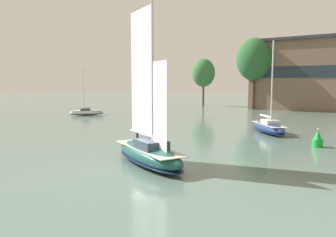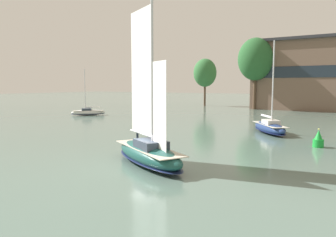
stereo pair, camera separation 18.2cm
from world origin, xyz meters
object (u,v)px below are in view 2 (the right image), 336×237
(tree_shore_left, at_px, (205,73))
(sailboat_moored_mid_channel, at_px, (88,112))
(sailboat_main, at_px, (148,151))
(channel_buoy, at_px, (318,140))
(tree_shore_center, at_px, (255,59))
(sailboat_moored_near_marina, at_px, (270,127))

(tree_shore_left, xyz_separation_m, sailboat_moored_mid_channel, (-7.49, -40.35, -9.18))
(sailboat_main, bearing_deg, channel_buoy, 54.99)
(tree_shore_left, distance_m, sailboat_moored_mid_channel, 42.06)
(tree_shore_center, bearing_deg, sailboat_moored_mid_channel, -125.33)
(sailboat_main, xyz_separation_m, sailboat_moored_mid_channel, (-35.12, 27.76, -0.43))
(tree_shore_center, distance_m, sailboat_main, 64.20)
(sailboat_moored_mid_channel, relative_size, channel_buoy, 4.96)
(sailboat_main, distance_m, sailboat_moored_mid_channel, 44.77)
(sailboat_moored_near_marina, bearing_deg, sailboat_moored_mid_channel, 172.07)
(sailboat_moored_mid_channel, distance_m, channel_buoy, 47.44)
(tree_shore_center, xyz_separation_m, sailboat_moored_mid_channel, (-24.43, -34.46, -12.10))
(sailboat_moored_near_marina, relative_size, channel_buoy, 6.16)
(sailboat_main, xyz_separation_m, sailboat_moored_near_marina, (3.76, 22.34, -0.27))
(tree_shore_left, bearing_deg, tree_shore_center, -19.17)
(sailboat_moored_mid_channel, bearing_deg, tree_shore_left, 79.49)
(tree_shore_left, xyz_separation_m, sailboat_main, (27.64, -68.11, -8.75))
(sailboat_moored_near_marina, height_order, sailboat_moored_mid_channel, sailboat_moored_near_marina)
(tree_shore_left, height_order, tree_shore_center, tree_shore_center)
(sailboat_main, distance_m, sailboat_moored_near_marina, 22.65)
(sailboat_main, bearing_deg, tree_shore_left, 112.09)
(sailboat_main, height_order, channel_buoy, sailboat_main)
(tree_shore_left, relative_size, sailboat_moored_near_marina, 1.17)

